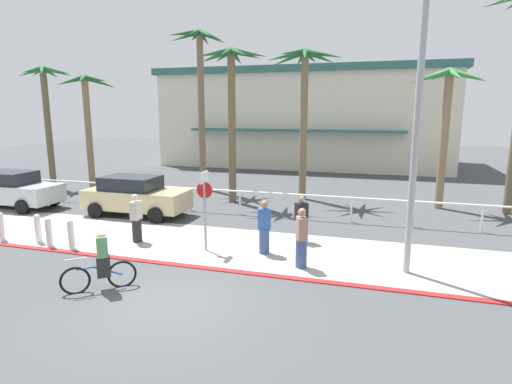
% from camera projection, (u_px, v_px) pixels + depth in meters
% --- Properties ---
extents(ground_plane, '(80.00, 80.00, 0.00)m').
position_uv_depth(ground_plane, '(275.00, 208.00, 19.14)').
color(ground_plane, '#424447').
extents(sidewalk_strip, '(44.00, 4.00, 0.02)m').
position_uv_depth(sidewalk_strip, '(231.00, 247.00, 13.69)').
color(sidewalk_strip, '#ADAAA0').
rests_on(sidewalk_strip, ground).
extents(curb_paint, '(44.00, 0.24, 0.03)m').
position_uv_depth(curb_paint, '(207.00, 268.00, 11.81)').
color(curb_paint, maroon).
rests_on(curb_paint, ground).
extents(building_backdrop, '(22.78, 11.85, 7.63)m').
position_uv_depth(building_backdrop, '(307.00, 117.00, 35.02)').
color(building_backdrop, beige).
rests_on(building_backdrop, ground).
extents(rail_fence, '(26.03, 0.08, 1.04)m').
position_uv_depth(rail_fence, '(266.00, 197.00, 17.57)').
color(rail_fence, white).
rests_on(rail_fence, ground).
extents(stop_sign_bike_lane, '(0.52, 0.56, 2.56)m').
position_uv_depth(stop_sign_bike_lane, '(205.00, 200.00, 13.02)').
color(stop_sign_bike_lane, gray).
rests_on(stop_sign_bike_lane, ground).
extents(bollard_0, '(0.20, 0.20, 1.00)m').
position_uv_depth(bollard_0, '(38.00, 228.00, 14.03)').
color(bollard_0, white).
rests_on(bollard_0, ground).
extents(bollard_1, '(0.20, 0.20, 1.00)m').
position_uv_depth(bollard_1, '(49.00, 232.00, 13.61)').
color(bollard_1, white).
rests_on(bollard_1, ground).
extents(bollard_2, '(0.20, 0.20, 1.00)m').
position_uv_depth(bollard_2, '(1.00, 226.00, 14.28)').
color(bollard_2, white).
rests_on(bollard_2, ground).
extents(bollard_3, '(0.20, 0.20, 1.00)m').
position_uv_depth(bollard_3, '(71.00, 234.00, 13.36)').
color(bollard_3, white).
rests_on(bollard_3, ground).
extents(streetlight_curb, '(0.24, 2.54, 7.50)m').
position_uv_depth(streetlight_curb, '(418.00, 116.00, 10.48)').
color(streetlight_curb, '#9EA0A5').
rests_on(streetlight_curb, ground).
extents(palm_tree_0, '(3.40, 2.95, 6.95)m').
position_uv_depth(palm_tree_0, '(46.00, 97.00, 23.84)').
color(palm_tree_0, brown).
rests_on(palm_tree_0, ground).
extents(palm_tree_1, '(3.21, 3.39, 6.38)m').
position_uv_depth(palm_tree_1, '(86.00, 105.00, 23.10)').
color(palm_tree_1, '#846B4C').
rests_on(palm_tree_1, ground).
extents(palm_tree_2, '(3.10, 2.72, 8.71)m').
position_uv_depth(palm_tree_2, '(200.00, 72.00, 22.58)').
color(palm_tree_2, '#756047').
rests_on(palm_tree_2, ground).
extents(palm_tree_3, '(3.49, 2.98, 7.29)m').
position_uv_depth(palm_tree_3, '(231.00, 85.00, 19.39)').
color(palm_tree_3, brown).
rests_on(palm_tree_3, ground).
extents(palm_tree_4, '(3.73, 3.37, 7.35)m').
position_uv_depth(palm_tree_4, '(304.00, 83.00, 20.07)').
color(palm_tree_4, '#756047').
rests_on(palm_tree_4, ground).
extents(palm_tree_5, '(3.31, 3.55, 6.25)m').
position_uv_depth(palm_tree_5, '(447.00, 99.00, 18.17)').
color(palm_tree_5, '#846B4C').
rests_on(palm_tree_5, ground).
extents(car_silver_0, '(4.40, 2.02, 1.69)m').
position_uv_depth(car_silver_0, '(12.00, 189.00, 19.05)').
color(car_silver_0, '#B2B7BC').
rests_on(car_silver_0, ground).
extents(car_tan_1, '(4.40, 2.02, 1.69)m').
position_uv_depth(car_tan_1, '(136.00, 196.00, 17.63)').
color(car_tan_1, tan).
rests_on(car_tan_1, ground).
extents(cyclist_blue_0, '(1.45, 1.19, 1.50)m').
position_uv_depth(cyclist_blue_0, '(101.00, 263.00, 10.31)').
color(cyclist_blue_0, black).
rests_on(cyclist_blue_0, ground).
extents(pedestrian_0, '(0.47, 0.46, 1.61)m').
position_uv_depth(pedestrian_0, '(301.00, 221.00, 14.08)').
color(pedestrian_0, '#384C7A').
rests_on(pedestrian_0, ground).
extents(pedestrian_1, '(0.42, 0.47, 1.75)m').
position_uv_depth(pedestrian_1, '(301.00, 240.00, 11.73)').
color(pedestrian_1, '#384C7A').
rests_on(pedestrian_1, ground).
extents(pedestrian_2, '(0.45, 0.39, 1.71)m').
position_uv_depth(pedestrian_2, '(264.00, 229.00, 12.90)').
color(pedestrian_2, '#384C7A').
rests_on(pedestrian_2, ground).
extents(pedestrian_3, '(0.34, 0.41, 1.67)m').
position_uv_depth(pedestrian_3, '(136.00, 220.00, 14.05)').
color(pedestrian_3, '#232326').
rests_on(pedestrian_3, ground).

